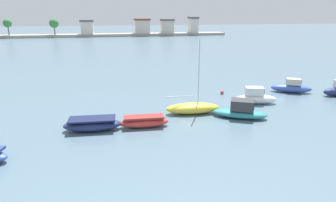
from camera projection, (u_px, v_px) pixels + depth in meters
moored_boat_3 at (92, 124)px, 24.12m from camera, size 4.76×2.08×1.04m
moored_boat_4 at (144, 122)px, 24.82m from camera, size 4.26×1.48×0.96m
moored_boat_5 at (193, 108)px, 28.08m from camera, size 5.22×1.98×7.11m
moored_boat_6 at (241, 111)px, 26.99m from camera, size 5.23×3.81×1.70m
moored_boat_7 at (256, 97)px, 31.10m from camera, size 4.55×2.36×1.77m
moored_boat_8 at (291, 87)px, 35.38m from camera, size 4.86×3.37×1.68m
mooring_buoy_1 at (222, 92)px, 34.74m from camera, size 0.41×0.41×0.41m
distant_shoreline at (119, 30)px, 114.58m from camera, size 95.89×6.51×7.23m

